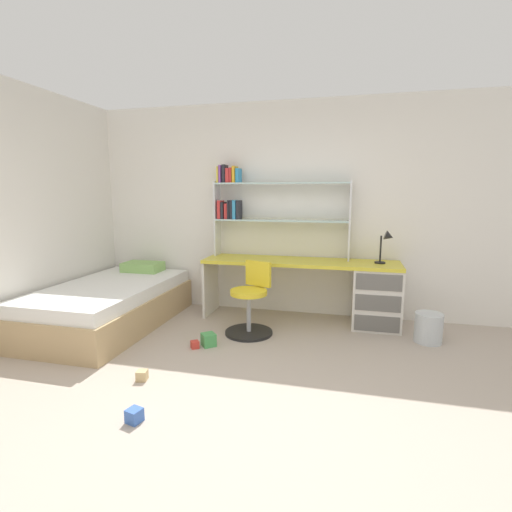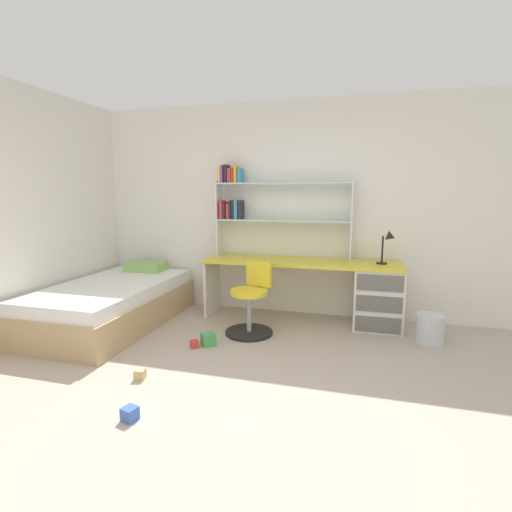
{
  "view_description": "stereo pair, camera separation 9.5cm",
  "coord_description": "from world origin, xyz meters",
  "px_view_note": "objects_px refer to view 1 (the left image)",
  "views": [
    {
      "loc": [
        0.69,
        -2.26,
        1.52
      ],
      "look_at": [
        -0.25,
        1.5,
        0.88
      ],
      "focal_mm": 26.74,
      "sensor_mm": 36.0,
      "label": 1
    },
    {
      "loc": [
        0.78,
        -2.24,
        1.52
      ],
      "look_at": [
        -0.25,
        1.5,
        0.88
      ],
      "focal_mm": 26.74,
      "sensor_mm": 36.0,
      "label": 2
    }
  ],
  "objects_px": {
    "bed_platform": "(110,305)",
    "toy_block_red_3": "(195,345)",
    "swivel_chair": "(250,306)",
    "toy_block_green_0": "(209,340)",
    "toy_block_natural_2": "(142,375)",
    "desk_lamp": "(387,242)",
    "waste_bin": "(428,328)",
    "bookshelf_hutch": "(259,202)",
    "desk": "(353,289)",
    "toy_block_blue_1": "(134,416)"
  },
  "relations": [
    {
      "from": "bed_platform",
      "to": "toy_block_red_3",
      "type": "xyz_separation_m",
      "value": [
        1.22,
        -0.4,
        -0.21
      ]
    },
    {
      "from": "swivel_chair",
      "to": "bed_platform",
      "type": "xyz_separation_m",
      "value": [
        -1.65,
        -0.15,
        -0.06
      ]
    },
    {
      "from": "toy_block_green_0",
      "to": "toy_block_natural_2",
      "type": "height_order",
      "value": "toy_block_green_0"
    },
    {
      "from": "toy_block_green_0",
      "to": "toy_block_natural_2",
      "type": "bearing_deg",
      "value": -108.62
    },
    {
      "from": "swivel_chair",
      "to": "toy_block_red_3",
      "type": "height_order",
      "value": "swivel_chair"
    },
    {
      "from": "desk_lamp",
      "to": "bed_platform",
      "type": "xyz_separation_m",
      "value": [
        -3.08,
        -0.72,
        -0.74
      ]
    },
    {
      "from": "waste_bin",
      "to": "toy_block_red_3",
      "type": "bearing_deg",
      "value": -162.16
    },
    {
      "from": "bookshelf_hutch",
      "to": "toy_block_red_3",
      "type": "height_order",
      "value": "bookshelf_hutch"
    },
    {
      "from": "desk",
      "to": "bookshelf_hutch",
      "type": "height_order",
      "value": "bookshelf_hutch"
    },
    {
      "from": "swivel_chair",
      "to": "toy_block_natural_2",
      "type": "relative_size",
      "value": 9.44
    },
    {
      "from": "desk_lamp",
      "to": "toy_block_green_0",
      "type": "height_order",
      "value": "desk_lamp"
    },
    {
      "from": "toy_block_red_3",
      "to": "desk",
      "type": "bearing_deg",
      "value": 36.27
    },
    {
      "from": "toy_block_green_0",
      "to": "toy_block_red_3",
      "type": "relative_size",
      "value": 1.73
    },
    {
      "from": "desk",
      "to": "waste_bin",
      "type": "relative_size",
      "value": 7.52
    },
    {
      "from": "toy_block_natural_2",
      "to": "toy_block_blue_1",
      "type": "bearing_deg",
      "value": -64.28
    },
    {
      "from": "desk_lamp",
      "to": "swivel_chair",
      "type": "height_order",
      "value": "desk_lamp"
    },
    {
      "from": "waste_bin",
      "to": "toy_block_natural_2",
      "type": "height_order",
      "value": "waste_bin"
    },
    {
      "from": "toy_block_blue_1",
      "to": "toy_block_red_3",
      "type": "xyz_separation_m",
      "value": [
        -0.1,
        1.26,
        -0.01
      ]
    },
    {
      "from": "swivel_chair",
      "to": "waste_bin",
      "type": "distance_m",
      "value": 1.87
    },
    {
      "from": "toy_block_blue_1",
      "to": "bed_platform",
      "type": "bearing_deg",
      "value": 128.59
    },
    {
      "from": "desk",
      "to": "bookshelf_hutch",
      "type": "distance_m",
      "value": 1.54
    },
    {
      "from": "desk_lamp",
      "to": "toy_block_blue_1",
      "type": "bearing_deg",
      "value": -126.67
    },
    {
      "from": "desk",
      "to": "bed_platform",
      "type": "height_order",
      "value": "desk"
    },
    {
      "from": "desk",
      "to": "toy_block_green_0",
      "type": "distance_m",
      "value": 1.78
    },
    {
      "from": "bed_platform",
      "to": "waste_bin",
      "type": "distance_m",
      "value": 3.52
    },
    {
      "from": "bookshelf_hutch",
      "to": "desk_lamp",
      "type": "height_order",
      "value": "bookshelf_hutch"
    },
    {
      "from": "bookshelf_hutch",
      "to": "bed_platform",
      "type": "height_order",
      "value": "bookshelf_hutch"
    },
    {
      "from": "toy_block_natural_2",
      "to": "bookshelf_hutch",
      "type": "bearing_deg",
      "value": 75.67
    },
    {
      "from": "swivel_chair",
      "to": "waste_bin",
      "type": "relative_size",
      "value": 2.56
    },
    {
      "from": "bookshelf_hutch",
      "to": "toy_block_green_0",
      "type": "distance_m",
      "value": 1.82
    },
    {
      "from": "desk_lamp",
      "to": "toy_block_natural_2",
      "type": "bearing_deg",
      "value": -137.79
    },
    {
      "from": "toy_block_red_3",
      "to": "desk_lamp",
      "type": "bearing_deg",
      "value": 30.9
    },
    {
      "from": "waste_bin",
      "to": "toy_block_green_0",
      "type": "xyz_separation_m",
      "value": [
        -2.17,
        -0.64,
        -0.09
      ]
    },
    {
      "from": "desk",
      "to": "waste_bin",
      "type": "xyz_separation_m",
      "value": [
        0.76,
        -0.38,
        -0.27
      ]
    },
    {
      "from": "bed_platform",
      "to": "toy_block_red_3",
      "type": "bearing_deg",
      "value": -17.96
    },
    {
      "from": "waste_bin",
      "to": "toy_block_blue_1",
      "type": "bearing_deg",
      "value": -137.67
    },
    {
      "from": "bed_platform",
      "to": "toy_block_natural_2",
      "type": "bearing_deg",
      "value": -46.48
    },
    {
      "from": "bookshelf_hutch",
      "to": "toy_block_natural_2",
      "type": "bearing_deg",
      "value": -104.33
    },
    {
      "from": "toy_block_green_0",
      "to": "desk_lamp",
      "type": "bearing_deg",
      "value": 30.34
    },
    {
      "from": "toy_block_green_0",
      "to": "bed_platform",
      "type": "bearing_deg",
      "value": 167.04
    },
    {
      "from": "waste_bin",
      "to": "toy_block_blue_1",
      "type": "height_order",
      "value": "waste_bin"
    },
    {
      "from": "waste_bin",
      "to": "toy_block_green_0",
      "type": "bearing_deg",
      "value": -163.45
    },
    {
      "from": "desk",
      "to": "bed_platform",
      "type": "bearing_deg",
      "value": -165.32
    },
    {
      "from": "desk_lamp",
      "to": "toy_block_green_0",
      "type": "relative_size",
      "value": 2.99
    },
    {
      "from": "toy_block_blue_1",
      "to": "toy_block_green_0",
      "type": "bearing_deg",
      "value": 89.35
    },
    {
      "from": "desk",
      "to": "toy_block_blue_1",
      "type": "distance_m",
      "value": 2.79
    },
    {
      "from": "desk_lamp",
      "to": "toy_block_red_3",
      "type": "relative_size",
      "value": 5.17
    },
    {
      "from": "desk",
      "to": "toy_block_green_0",
      "type": "relative_size",
      "value": 18.0
    },
    {
      "from": "desk_lamp",
      "to": "toy_block_blue_1",
      "type": "xyz_separation_m",
      "value": [
        -1.76,
        -2.37,
        -0.94
      ]
    },
    {
      "from": "bookshelf_hutch",
      "to": "bed_platform",
      "type": "bearing_deg",
      "value": -150.6
    }
  ]
}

